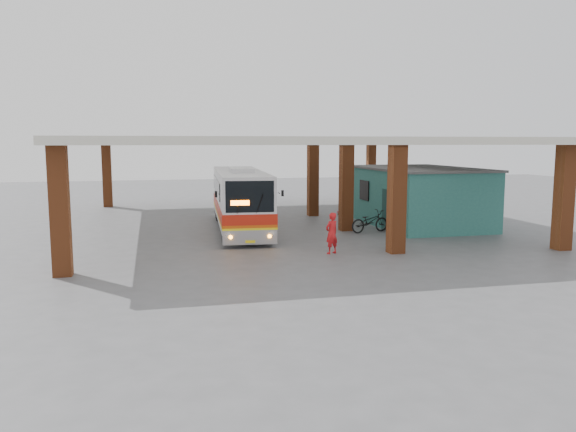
{
  "coord_description": "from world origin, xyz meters",
  "views": [
    {
      "loc": [
        -6.53,
        -23.67,
        4.44
      ],
      "look_at": [
        -0.75,
        0.0,
        1.24
      ],
      "focal_mm": 35.0,
      "sensor_mm": 36.0,
      "label": 1
    }
  ],
  "objects_px": {
    "motorcycle": "(370,221)",
    "coach_bus": "(240,199)",
    "red_chair": "(343,210)",
    "pedestrian": "(332,233)"
  },
  "relations": [
    {
      "from": "coach_bus",
      "to": "pedestrian",
      "type": "height_order",
      "value": "coach_bus"
    },
    {
      "from": "coach_bus",
      "to": "motorcycle",
      "type": "xyz_separation_m",
      "value": [
        6.1,
        -2.5,
        -1.04
      ]
    },
    {
      "from": "pedestrian",
      "to": "motorcycle",
      "type": "bearing_deg",
      "value": -153.25
    },
    {
      "from": "motorcycle",
      "to": "coach_bus",
      "type": "bearing_deg",
      "value": 54.39
    },
    {
      "from": "coach_bus",
      "to": "pedestrian",
      "type": "bearing_deg",
      "value": -65.75
    },
    {
      "from": "red_chair",
      "to": "pedestrian",
      "type": "bearing_deg",
      "value": -134.59
    },
    {
      "from": "motorcycle",
      "to": "red_chair",
      "type": "distance_m",
      "value": 6.61
    },
    {
      "from": "motorcycle",
      "to": "red_chair",
      "type": "bearing_deg",
      "value": -21.02
    },
    {
      "from": "pedestrian",
      "to": "red_chair",
      "type": "distance_m",
      "value": 12.06
    },
    {
      "from": "coach_bus",
      "to": "red_chair",
      "type": "relative_size",
      "value": 14.63
    }
  ]
}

